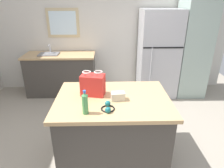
{
  "coord_description": "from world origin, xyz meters",
  "views": [
    {
      "loc": [
        -0.08,
        -2.15,
        1.96
      ],
      "look_at": [
        -0.02,
        0.25,
        0.92
      ],
      "focal_mm": 31.85,
      "sensor_mm": 36.0,
      "label": 1
    }
  ],
  "objects": [
    {
      "name": "small_box",
      "position": [
        0.04,
        -0.1,
        0.92
      ],
      "size": [
        0.17,
        0.12,
        0.09
      ],
      "primitive_type": "cube",
      "rotation": [
        0.0,
        0.0,
        0.1
      ],
      "color": "beige",
      "rests_on": "kitchen_island"
    },
    {
      "name": "back_wall",
      "position": [
        -0.02,
        2.3,
        1.36
      ],
      "size": [
        5.21,
        0.13,
        2.71
      ],
      "color": "silver",
      "rests_on": "ground"
    },
    {
      "name": "shopping_bag",
      "position": [
        -0.25,
        0.05,
        1.0
      ],
      "size": [
        0.31,
        0.22,
        0.3
      ],
      "color": "red",
      "rests_on": "kitchen_island"
    },
    {
      "name": "tall_cabinet",
      "position": [
        1.69,
        1.87,
        1.14
      ],
      "size": [
        0.59,
        0.66,
        2.29
      ],
      "color": "#9EB2A8",
      "rests_on": "ground"
    },
    {
      "name": "refrigerator",
      "position": [
        0.99,
        1.87,
        0.89
      ],
      "size": [
        0.78,
        0.74,
        1.78
      ],
      "color": "#B7B7BC",
      "rests_on": "ground"
    },
    {
      "name": "kitchen_island",
      "position": [
        -0.02,
        -0.05,
        0.44
      ],
      "size": [
        1.35,
        0.99,
        0.87
      ],
      "color": "#423D38",
      "rests_on": "ground"
    },
    {
      "name": "ground",
      "position": [
        0.0,
        0.0,
        0.0
      ],
      "size": [
        6.25,
        6.25,
        0.0
      ],
      "primitive_type": "plane",
      "color": "#9E9384"
    },
    {
      "name": "ear_defenders",
      "position": [
        -0.08,
        -0.31,
        0.89
      ],
      "size": [
        0.15,
        0.2,
        0.06
      ],
      "color": "black",
      "rests_on": "kitchen_island"
    },
    {
      "name": "bottle",
      "position": [
        -0.3,
        -0.39,
        0.99
      ],
      "size": [
        0.06,
        0.06,
        0.26
      ],
      "color": "#4C9956",
      "rests_on": "kitchen_island"
    },
    {
      "name": "sink_counter",
      "position": [
        -1.08,
        1.93,
        0.45
      ],
      "size": [
        1.47,
        0.62,
        1.07
      ],
      "color": "#423D38",
      "rests_on": "ground"
    }
  ]
}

